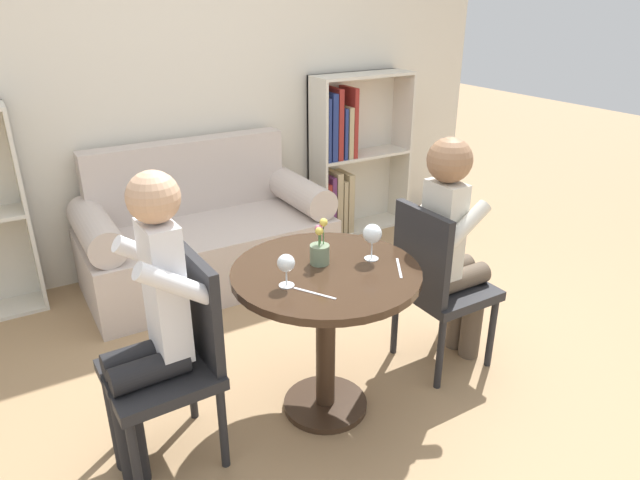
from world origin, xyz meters
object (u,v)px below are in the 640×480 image
object	(u,v)px
wine_glass_right	(372,235)
flower_vase	(320,248)
person_left	(149,324)
couch	(206,237)
chair_right	(436,281)
wine_glass_left	(286,264)
bookshelf_right	(347,159)
chair_left	(176,354)
person_right	(452,246)

from	to	relation	value
wine_glass_right	flower_vase	bearing A→B (deg)	159.96
person_left	couch	bearing A→B (deg)	151.37
chair_right	wine_glass_left	distance (m)	0.94
couch	wine_glass_right	distance (m)	1.68
bookshelf_right	wine_glass_left	xyz separation A→B (m)	(-1.53, -1.87, 0.23)
bookshelf_right	chair_left	size ratio (longest dim) A/B	1.40
chair_right	flower_vase	size ratio (longest dim) A/B	4.33
bookshelf_right	person_left	size ratio (longest dim) A/B	1.00
couch	chair_left	xyz separation A→B (m)	(-0.67, -1.49, 0.18)
bookshelf_right	person_left	xyz separation A→B (m)	(-2.07, -1.76, 0.06)
couch	chair_left	size ratio (longest dim) A/B	1.78
chair_left	person_right	size ratio (longest dim) A/B	0.73
person_left	person_right	xyz separation A→B (m)	(1.51, -0.05, 0.00)
wine_glass_left	chair_right	bearing A→B (deg)	3.78
couch	wine_glass_left	xyz separation A→B (m)	(-0.21, -1.60, 0.52)
person_right	wine_glass_right	size ratio (longest dim) A/B	7.39
chair_right	person_right	distance (m)	0.19
person_right	flower_vase	bearing A→B (deg)	85.58
flower_vase	wine_glass_left	bearing A→B (deg)	-153.69
bookshelf_right	wine_glass_right	size ratio (longest dim) A/B	7.60
person_left	flower_vase	distance (m)	0.78
chair_left	chair_right	world-z (taller)	same
flower_vase	chair_left	bearing A→B (deg)	179.51
bookshelf_right	wine_glass_left	world-z (taller)	bookshelf_right
bookshelf_right	chair_left	world-z (taller)	bookshelf_right
person_right	flower_vase	xyz separation A→B (m)	(-0.74, 0.05, 0.14)
wine_glass_left	flower_vase	distance (m)	0.25
couch	flower_vase	distance (m)	1.57
wine_glass_left	wine_glass_right	bearing A→B (deg)	3.86
person_left	wine_glass_left	bearing A→B (deg)	76.47
flower_vase	wine_glass_right	bearing A→B (deg)	-20.04
bookshelf_right	chair_left	distance (m)	2.65
bookshelf_right	wine_glass_right	xyz separation A→B (m)	(-1.08, -1.84, 0.25)
chair_right	wine_glass_left	size ratio (longest dim) A/B	6.44
person_right	person_left	bearing A→B (deg)	87.54
chair_left	wine_glass_right	world-z (taller)	wine_glass_right
bookshelf_right	person_left	bearing A→B (deg)	-139.58
couch	wine_glass_right	world-z (taller)	couch
person_left	flower_vase	xyz separation A→B (m)	(0.76, -0.00, 0.14)
chair_left	wine_glass_right	xyz separation A→B (m)	(0.90, -0.09, 0.36)
bookshelf_right	wine_glass_right	world-z (taller)	bookshelf_right
wine_glass_right	chair_right	bearing A→B (deg)	3.71
couch	chair_right	xyz separation A→B (m)	(0.67, -1.55, 0.18)
couch	person_right	size ratio (longest dim) A/B	1.30
wine_glass_left	person_right	bearing A→B (deg)	3.52
couch	chair_left	bearing A→B (deg)	-114.09
couch	chair_right	distance (m)	1.69
chair_left	flower_vase	xyz separation A→B (m)	(0.67, -0.01, 0.31)
couch	wine_glass_left	bearing A→B (deg)	-97.62
person_right	bookshelf_right	bearing A→B (deg)	-17.65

